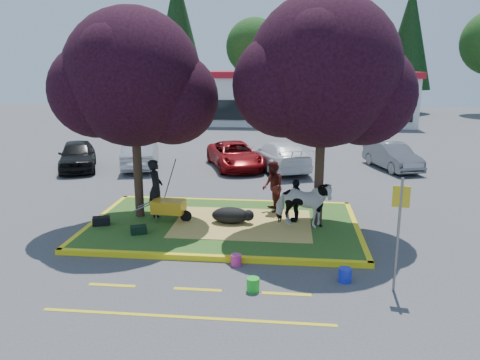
# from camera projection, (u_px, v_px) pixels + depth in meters

# --- Properties ---
(ground) EXTENTS (90.00, 90.00, 0.00)m
(ground) POSITION_uv_depth(u_px,v_px,m) (224.00, 227.00, 14.60)
(ground) COLOR #424244
(ground) RESTS_ON ground
(median_island) EXTENTS (8.00, 5.00, 0.15)m
(median_island) POSITION_uv_depth(u_px,v_px,m) (224.00, 225.00, 14.58)
(median_island) COLOR #265219
(median_island) RESTS_ON ground
(curb_near) EXTENTS (8.30, 0.16, 0.15)m
(curb_near) POSITION_uv_depth(u_px,v_px,m) (210.00, 258.00, 12.09)
(curb_near) COLOR yellow
(curb_near) RESTS_ON ground
(curb_far) EXTENTS (8.30, 0.16, 0.15)m
(curb_far) POSITION_uv_depth(u_px,v_px,m) (233.00, 202.00, 17.07)
(curb_far) COLOR yellow
(curb_far) RESTS_ON ground
(curb_left) EXTENTS (0.16, 5.30, 0.15)m
(curb_left) POSITION_uv_depth(u_px,v_px,m) (98.00, 220.00, 15.00)
(curb_left) COLOR yellow
(curb_left) RESTS_ON ground
(curb_right) EXTENTS (0.16, 5.30, 0.15)m
(curb_right) POSITION_uv_depth(u_px,v_px,m) (357.00, 230.00, 14.17)
(curb_right) COLOR yellow
(curb_right) RESTS_ON ground
(straw_bedding) EXTENTS (4.20, 3.00, 0.01)m
(straw_bedding) POSITION_uv_depth(u_px,v_px,m) (243.00, 223.00, 14.50)
(straw_bedding) COLOR #E3C85D
(straw_bedding) RESTS_ON median_island
(tree_purple_left) EXTENTS (5.06, 4.20, 6.51)m
(tree_purple_left) POSITION_uv_depth(u_px,v_px,m) (134.00, 84.00, 14.21)
(tree_purple_left) COLOR black
(tree_purple_left) RESTS_ON median_island
(tree_purple_right) EXTENTS (5.30, 4.40, 6.82)m
(tree_purple_right) POSITION_uv_depth(u_px,v_px,m) (324.00, 78.00, 13.39)
(tree_purple_right) COLOR black
(tree_purple_right) RESTS_ON median_island
(fire_lane_stripe_a) EXTENTS (1.10, 0.12, 0.01)m
(fire_lane_stripe_a) POSITION_uv_depth(u_px,v_px,m) (112.00, 285.00, 10.75)
(fire_lane_stripe_a) COLOR yellow
(fire_lane_stripe_a) RESTS_ON ground
(fire_lane_stripe_b) EXTENTS (1.10, 0.12, 0.01)m
(fire_lane_stripe_b) POSITION_uv_depth(u_px,v_px,m) (198.00, 289.00, 10.55)
(fire_lane_stripe_b) COLOR yellow
(fire_lane_stripe_b) RESTS_ON ground
(fire_lane_stripe_c) EXTENTS (1.10, 0.12, 0.01)m
(fire_lane_stripe_c) POSITION_uv_depth(u_px,v_px,m) (287.00, 294.00, 10.34)
(fire_lane_stripe_c) COLOR yellow
(fire_lane_stripe_c) RESTS_ON ground
(fire_lane_long) EXTENTS (6.00, 0.10, 0.01)m
(fire_lane_long) POSITION_uv_depth(u_px,v_px,m) (186.00, 317.00, 9.39)
(fire_lane_long) COLOR yellow
(fire_lane_long) RESTS_ON ground
(retail_building) EXTENTS (20.40, 8.40, 4.40)m
(retail_building) POSITION_uv_depth(u_px,v_px,m) (291.00, 96.00, 40.88)
(retail_building) COLOR silver
(retail_building) RESTS_ON ground
(treeline) EXTENTS (46.58, 7.80, 14.63)m
(treeline) POSITION_uv_depth(u_px,v_px,m) (285.00, 37.00, 48.94)
(treeline) COLOR black
(treeline) RESTS_ON ground
(cow) EXTENTS (1.83, 1.06, 1.46)m
(cow) POSITION_uv_depth(u_px,v_px,m) (303.00, 204.00, 14.00)
(cow) COLOR silver
(cow) RESTS_ON median_island
(calf) EXTENTS (1.30, 0.94, 0.51)m
(calf) POSITION_uv_depth(u_px,v_px,m) (230.00, 215.00, 14.47)
(calf) COLOR black
(calf) RESTS_ON median_island
(handler) EXTENTS (0.56, 0.75, 1.86)m
(handler) POSITION_uv_depth(u_px,v_px,m) (156.00, 188.00, 15.03)
(handler) COLOR black
(handler) RESTS_ON median_island
(visitor_a) EXTENTS (0.84, 0.96, 1.70)m
(visitor_a) POSITION_uv_depth(u_px,v_px,m) (273.00, 187.00, 15.51)
(visitor_a) COLOR #461614
(visitor_a) RESTS_ON median_island
(visitor_b) EXTENTS (0.49, 0.85, 1.36)m
(visitor_b) POSITION_uv_depth(u_px,v_px,m) (296.00, 201.00, 14.52)
(visitor_b) COLOR black
(visitor_b) RESTS_ON median_island
(wheelbarrow) EXTENTS (1.80, 0.66, 0.68)m
(wheelbarrow) POSITION_uv_depth(u_px,v_px,m) (169.00, 207.00, 14.62)
(wheelbarrow) COLOR black
(wheelbarrow) RESTS_ON median_island
(gear_bag_dark) EXTENTS (0.57, 0.43, 0.26)m
(gear_bag_dark) POSITION_uv_depth(u_px,v_px,m) (101.00, 221.00, 14.33)
(gear_bag_dark) COLOR black
(gear_bag_dark) RESTS_ON median_island
(gear_bag_green) EXTENTS (0.53, 0.45, 0.24)m
(gear_bag_green) POSITION_uv_depth(u_px,v_px,m) (139.00, 230.00, 13.58)
(gear_bag_green) COLOR black
(gear_bag_green) RESTS_ON median_island
(sign_post) EXTENTS (0.37, 0.09, 2.61)m
(sign_post) POSITION_uv_depth(u_px,v_px,m) (399.00, 222.00, 10.13)
(sign_post) COLOR slate
(sign_post) RESTS_ON ground
(bucket_green) EXTENTS (0.37, 0.37, 0.31)m
(bucket_green) POSITION_uv_depth(u_px,v_px,m) (253.00, 285.00, 10.45)
(bucket_green) COLOR green
(bucket_green) RESTS_ON ground
(bucket_pink) EXTENTS (0.32, 0.32, 0.29)m
(bucket_pink) POSITION_uv_depth(u_px,v_px,m) (236.00, 260.00, 11.79)
(bucket_pink) COLOR #D02E7C
(bucket_pink) RESTS_ON ground
(bucket_blue) EXTENTS (0.39, 0.39, 0.33)m
(bucket_blue) POSITION_uv_depth(u_px,v_px,m) (345.00, 275.00, 10.90)
(bucket_blue) COLOR #192AC8
(bucket_blue) RESTS_ON ground
(car_black) EXTENTS (3.06, 4.41, 1.39)m
(car_black) POSITION_uv_depth(u_px,v_px,m) (77.00, 155.00, 22.58)
(car_black) COLOR black
(car_black) RESTS_ON ground
(car_silver) EXTENTS (2.36, 4.47, 1.40)m
(car_silver) POSITION_uv_depth(u_px,v_px,m) (141.00, 154.00, 22.92)
(car_silver) COLOR #A8AAB0
(car_silver) RESTS_ON ground
(car_red) EXTENTS (3.56, 5.02, 1.27)m
(car_red) POSITION_uv_depth(u_px,v_px,m) (235.00, 155.00, 22.89)
(car_red) COLOR maroon
(car_red) RESTS_ON ground
(car_white) EXTENTS (3.55, 5.12, 1.38)m
(car_white) POSITION_uv_depth(u_px,v_px,m) (279.00, 156.00, 22.49)
(car_white) COLOR white
(car_white) RESTS_ON ground
(car_grey) EXTENTS (2.44, 4.04, 1.26)m
(car_grey) POSITION_uv_depth(u_px,v_px,m) (392.00, 156.00, 22.61)
(car_grey) COLOR slate
(car_grey) RESTS_ON ground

